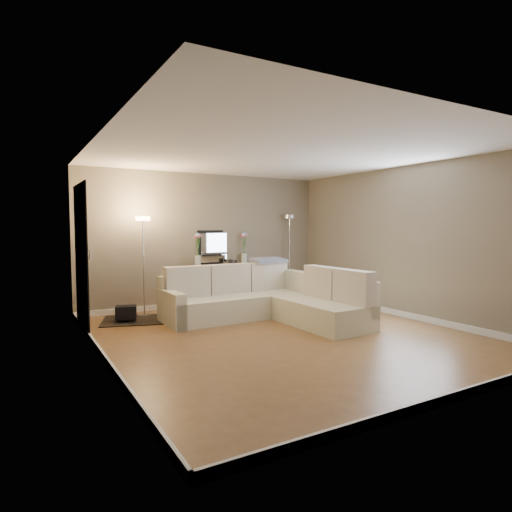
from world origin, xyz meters
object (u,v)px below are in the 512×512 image
floor_lamp_lit (143,246)px  floor_lamp_unlit (290,240)px  console_table (219,284)px  sectional_sofa (266,300)px

floor_lamp_lit → floor_lamp_unlit: floor_lamp_unlit is taller
console_table → floor_lamp_unlit: bearing=-1.3°
sectional_sofa → console_table: 1.57m
floor_lamp_lit → floor_lamp_unlit: bearing=4.2°
console_table → floor_lamp_lit: bearing=-170.1°
sectional_sofa → floor_lamp_unlit: size_ratio=1.45×
sectional_sofa → floor_lamp_unlit: (1.51, 1.52, 0.95)m
console_table → floor_lamp_lit: 1.77m
floor_lamp_lit → sectional_sofa: bearing=-36.7°
sectional_sofa → floor_lamp_lit: bearing=143.3°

